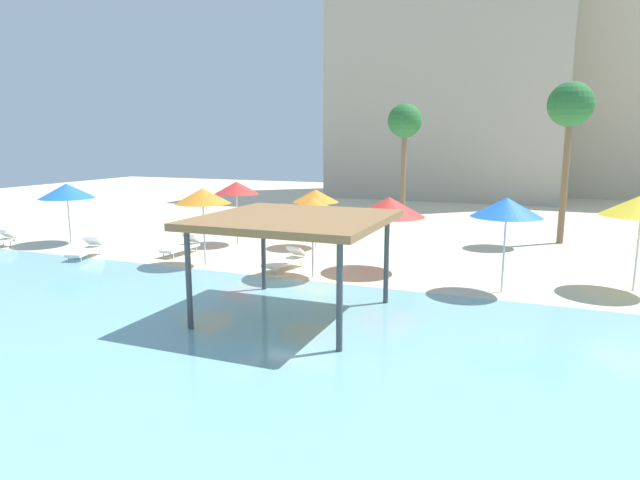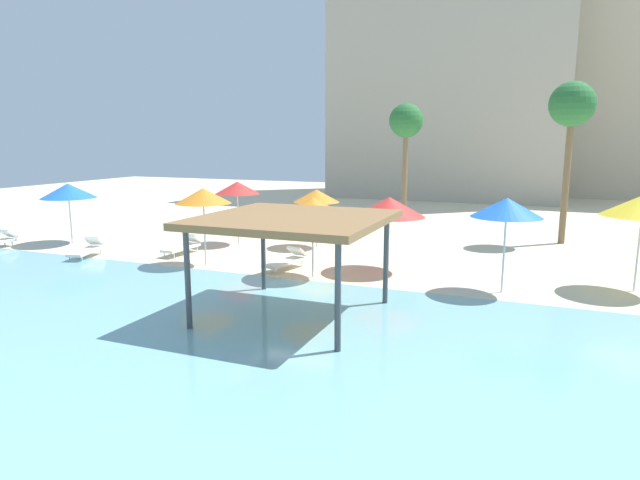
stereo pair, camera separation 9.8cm
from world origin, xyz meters
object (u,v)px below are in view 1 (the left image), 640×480
at_px(beach_umbrella_blue_5, 507,207).
at_px(beach_umbrella_blue_1, 67,191).
at_px(beach_umbrella_orange_2, 316,196).
at_px(palm_tree_1, 570,109).
at_px(shade_pavilion, 294,222).
at_px(beach_umbrella_orange_0, 203,196).
at_px(lounge_chair_2, 287,260).
at_px(lounge_chair_0, 183,246).
at_px(lounge_chair_1, 87,249).
at_px(beach_umbrella_red_3, 389,207).
at_px(palm_tree_0, 405,123).
at_px(beach_umbrella_red_6, 236,188).
at_px(beach_umbrella_orange_7, 313,207).

bearing_deg(beach_umbrella_blue_5, beach_umbrella_blue_1, 176.52).
bearing_deg(beach_umbrella_orange_2, palm_tree_1, 26.14).
height_order(shade_pavilion, beach_umbrella_blue_5, beach_umbrella_blue_5).
distance_m(beach_umbrella_orange_0, lounge_chair_2, 3.80).
distance_m(beach_umbrella_blue_1, palm_tree_1, 21.91).
height_order(lounge_chair_0, lounge_chair_1, same).
xyz_separation_m(beach_umbrella_orange_0, beach_umbrella_blue_1, (-7.87, 1.35, -0.21)).
bearing_deg(beach_umbrella_blue_5, beach_umbrella_orange_0, -178.63).
relative_size(lounge_chair_0, lounge_chair_2, 0.97).
height_order(shade_pavilion, beach_umbrella_orange_0, beach_umbrella_orange_0).
height_order(beach_umbrella_red_3, beach_umbrella_blue_5, beach_umbrella_blue_5).
bearing_deg(shade_pavilion, beach_umbrella_blue_1, 157.69).
height_order(shade_pavilion, lounge_chair_0, shade_pavilion).
relative_size(shade_pavilion, palm_tree_0, 0.69).
relative_size(shade_pavilion, beach_umbrella_red_6, 1.65).
bearing_deg(shade_pavilion, beach_umbrella_red_6, 128.41).
bearing_deg(lounge_chair_0, lounge_chair_2, 83.65).
bearing_deg(lounge_chair_1, lounge_chair_2, 81.70).
distance_m(beach_umbrella_orange_0, lounge_chair_1, 5.49).
distance_m(beach_umbrella_red_6, lounge_chair_2, 5.74).
height_order(beach_umbrella_orange_0, beach_umbrella_red_6, beach_umbrella_orange_0).
distance_m(beach_umbrella_orange_0, beach_umbrella_red_6, 4.15).
height_order(shade_pavilion, beach_umbrella_blue_1, beach_umbrella_blue_1).
bearing_deg(beach_umbrella_orange_7, beach_umbrella_red_3, 41.45).
height_order(beach_umbrella_blue_5, lounge_chair_2, beach_umbrella_blue_5).
bearing_deg(palm_tree_0, beach_umbrella_red_3, -78.82).
relative_size(beach_umbrella_orange_2, beach_umbrella_red_3, 0.95).
relative_size(beach_umbrella_orange_0, beach_umbrella_orange_2, 1.15).
height_order(beach_umbrella_red_3, beach_umbrella_red_6, beach_umbrella_red_6).
xyz_separation_m(beach_umbrella_orange_2, palm_tree_1, (9.73, 4.78, 3.62)).
bearing_deg(lounge_chair_0, palm_tree_0, 158.29).
bearing_deg(palm_tree_1, lounge_chair_1, -149.51).
bearing_deg(beach_umbrella_orange_7, lounge_chair_2, 150.29).
bearing_deg(lounge_chair_1, beach_umbrella_orange_2, 108.98).
xyz_separation_m(beach_umbrella_blue_5, lounge_chair_2, (-7.27, 0.30, -2.23)).
bearing_deg(beach_umbrella_orange_0, lounge_chair_0, 145.28).
relative_size(beach_umbrella_orange_0, beach_umbrella_red_3, 1.09).
bearing_deg(lounge_chair_0, beach_umbrella_red_3, 94.81).
distance_m(shade_pavilion, lounge_chair_0, 9.47).
relative_size(beach_umbrella_orange_0, palm_tree_0, 0.43).
relative_size(beach_umbrella_blue_5, palm_tree_1, 0.41).
xyz_separation_m(beach_umbrella_orange_0, lounge_chair_2, (3.05, 0.54, -2.20)).
xyz_separation_m(beach_umbrella_orange_2, beach_umbrella_red_6, (-3.43, -0.66, 0.28)).
bearing_deg(palm_tree_0, beach_umbrella_orange_7, -88.37).
xyz_separation_m(beach_umbrella_red_3, lounge_chair_2, (-3.38, -1.10, -1.91)).
relative_size(beach_umbrella_red_3, lounge_chair_1, 1.30).
relative_size(beach_umbrella_orange_7, palm_tree_0, 0.41).
bearing_deg(shade_pavilion, lounge_chair_2, 117.59).
bearing_deg(beach_umbrella_red_6, palm_tree_0, 64.30).
height_order(shade_pavilion, beach_umbrella_orange_7, beach_umbrella_orange_7).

